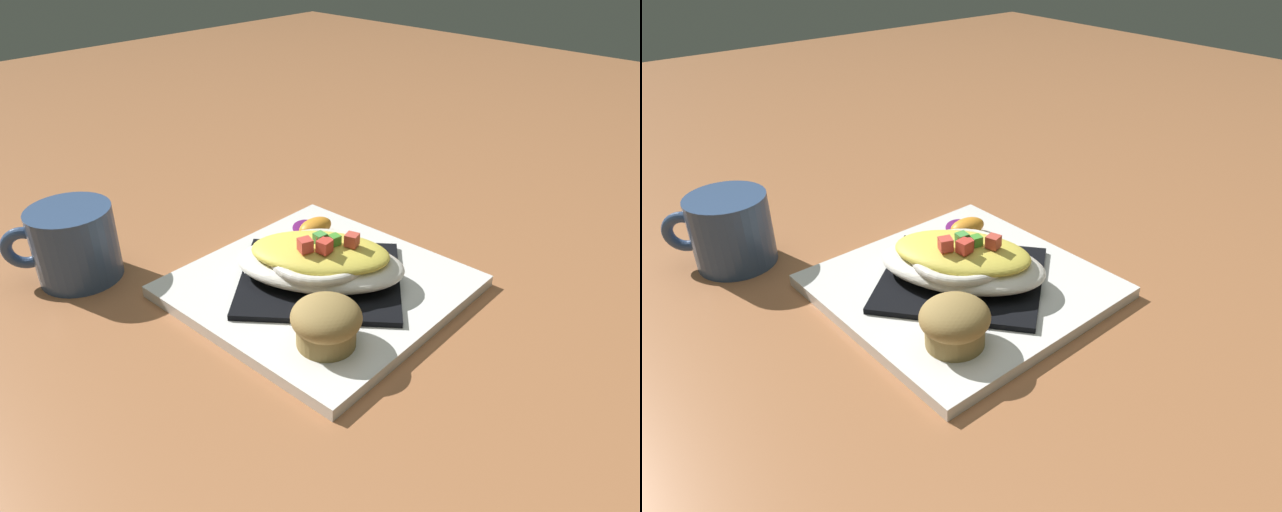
# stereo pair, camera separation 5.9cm
# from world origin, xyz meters

# --- Properties ---
(ground_plane) EXTENTS (2.60, 2.60, 0.00)m
(ground_plane) POSITION_xyz_m (0.00, 0.00, 0.00)
(ground_plane) COLOR #A2653D
(square_plate) EXTENTS (0.26, 0.26, 0.01)m
(square_plate) POSITION_xyz_m (0.00, 0.00, 0.01)
(square_plate) COLOR white
(square_plate) RESTS_ON ground_plane
(folded_napkin) EXTENTS (0.22, 0.22, 0.01)m
(folded_napkin) POSITION_xyz_m (0.00, 0.00, 0.02)
(folded_napkin) COLOR black
(folded_napkin) RESTS_ON square_plate
(gratin_dish) EXTENTS (0.20, 0.18, 0.05)m
(gratin_dish) POSITION_xyz_m (0.00, -0.00, 0.04)
(gratin_dish) COLOR white
(gratin_dish) RESTS_ON folded_napkin
(muffin) EXTENTS (0.06, 0.06, 0.04)m
(muffin) POSITION_xyz_m (0.07, -0.07, 0.04)
(muffin) COLOR olive
(muffin) RESTS_ON square_plate
(orange_garnish) EXTENTS (0.06, 0.05, 0.02)m
(orange_garnish) POSITION_xyz_m (-0.08, 0.07, 0.02)
(orange_garnish) COLOR #581659
(orange_garnish) RESTS_ON square_plate
(coffee_mug) EXTENTS (0.09, 0.11, 0.08)m
(coffee_mug) POSITION_xyz_m (-0.20, -0.16, 0.04)
(coffee_mug) COLOR #324A70
(coffee_mug) RESTS_ON ground_plane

